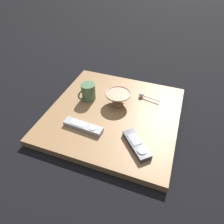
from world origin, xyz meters
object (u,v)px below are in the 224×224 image
(tv_remote_near, at_px, (83,126))
(tv_remote_far, at_px, (137,145))
(cereal_bowl, at_px, (119,98))
(coffee_mug, at_px, (88,92))
(teaspoon, at_px, (143,96))

(tv_remote_near, bearing_deg, tv_remote_far, 175.56)
(cereal_bowl, distance_m, tv_remote_near, 0.24)
(coffee_mug, bearing_deg, tv_remote_near, 108.39)
(cereal_bowl, bearing_deg, tv_remote_near, 66.57)
(cereal_bowl, distance_m, tv_remote_far, 0.29)
(coffee_mug, bearing_deg, tv_remote_far, 144.94)
(cereal_bowl, distance_m, coffee_mug, 0.17)
(tv_remote_far, bearing_deg, tv_remote_near, -4.44)
(tv_remote_near, bearing_deg, cereal_bowl, -113.43)
(tv_remote_near, bearing_deg, coffee_mug, -71.61)
(tv_remote_far, bearing_deg, cereal_bowl, -56.65)
(tv_remote_near, distance_m, tv_remote_far, 0.26)
(teaspoon, bearing_deg, tv_remote_far, 98.95)
(coffee_mug, xyz_separation_m, tv_remote_far, (-0.33, 0.23, -0.03))
(cereal_bowl, distance_m, teaspoon, 0.14)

